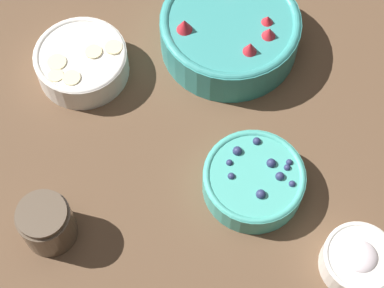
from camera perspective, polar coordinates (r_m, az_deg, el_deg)
The scene contains 6 objects.
ground_plane at distance 1.10m, azimuth 1.13°, elevation 0.07°, with size 4.00×4.00×0.00m, color brown.
bowl_strawberries at distance 1.18m, azimuth 3.39°, elevation 10.07°, with size 0.25×0.25×0.10m.
bowl_blueberries at distance 1.05m, azimuth 5.51°, elevation -3.19°, with size 0.17×0.17×0.06m.
bowl_bananas at distance 1.17m, azimuth -9.79°, elevation 7.27°, with size 0.17×0.17×0.06m.
bowl_cream at distance 1.03m, azimuth 14.54°, elevation -9.94°, with size 0.11×0.11×0.06m.
jar_chocolate at distance 1.03m, azimuth -12.75°, elevation -6.93°, with size 0.08×0.08×0.09m.
Camera 1 is at (0.03, -0.51, 0.98)m, focal length 60.00 mm.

